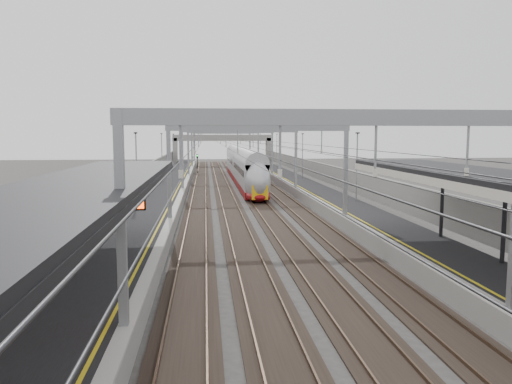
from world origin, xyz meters
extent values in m
plane|color=#383533|center=(0.00, 0.00, 0.00)|extent=(260.00, 260.00, 0.00)
cube|color=black|center=(-8.00, 45.00, 0.50)|extent=(4.00, 120.00, 1.00)
cube|color=black|center=(8.00, 45.00, 0.50)|extent=(4.00, 120.00, 1.00)
cube|color=black|center=(-4.50, 45.00, 0.04)|extent=(2.40, 140.00, 0.08)
cube|color=brown|center=(-5.22, 45.00, 0.13)|extent=(0.07, 140.00, 0.14)
cube|color=brown|center=(-3.78, 45.00, 0.13)|extent=(0.07, 140.00, 0.14)
cube|color=black|center=(-1.50, 45.00, 0.04)|extent=(2.40, 140.00, 0.08)
cube|color=brown|center=(-2.22, 45.00, 0.13)|extent=(0.07, 140.00, 0.14)
cube|color=brown|center=(-0.78, 45.00, 0.13)|extent=(0.07, 140.00, 0.14)
cube|color=black|center=(1.50, 45.00, 0.04)|extent=(2.40, 140.00, 0.08)
cube|color=brown|center=(0.78, 45.00, 0.13)|extent=(0.07, 140.00, 0.14)
cube|color=brown|center=(2.22, 45.00, 0.13)|extent=(0.07, 140.00, 0.14)
cube|color=black|center=(4.50, 45.00, 0.04)|extent=(2.40, 140.00, 0.08)
cube|color=brown|center=(3.78, 45.00, 0.13)|extent=(0.07, 140.00, 0.14)
cube|color=brown|center=(5.22, 45.00, 0.13)|extent=(0.07, 140.00, 0.14)
cube|color=gray|center=(-6.30, 2.00, 4.30)|extent=(0.28, 0.28, 6.60)
cube|color=gray|center=(0.00, 2.00, 7.35)|extent=(13.00, 0.25, 0.50)
cube|color=gray|center=(-6.30, 22.00, 4.30)|extent=(0.28, 0.28, 6.60)
cube|color=gray|center=(6.30, 22.00, 4.30)|extent=(0.28, 0.28, 6.60)
cube|color=gray|center=(0.00, 22.00, 7.35)|extent=(13.00, 0.25, 0.50)
cube|color=gray|center=(-6.30, 42.00, 4.30)|extent=(0.28, 0.28, 6.60)
cube|color=gray|center=(6.30, 42.00, 4.30)|extent=(0.28, 0.28, 6.60)
cube|color=gray|center=(0.00, 42.00, 7.35)|extent=(13.00, 0.25, 0.50)
cube|color=gray|center=(-6.30, 62.00, 4.30)|extent=(0.28, 0.28, 6.60)
cube|color=gray|center=(6.30, 62.00, 4.30)|extent=(0.28, 0.28, 6.60)
cube|color=gray|center=(0.00, 62.00, 7.35)|extent=(13.00, 0.25, 0.50)
cube|color=gray|center=(-6.30, 82.00, 4.30)|extent=(0.28, 0.28, 6.60)
cube|color=gray|center=(6.30, 82.00, 4.30)|extent=(0.28, 0.28, 6.60)
cube|color=gray|center=(0.00, 82.00, 7.35)|extent=(13.00, 0.25, 0.50)
cube|color=gray|center=(-6.30, 100.00, 4.30)|extent=(0.28, 0.28, 6.60)
cube|color=gray|center=(6.30, 100.00, 4.30)|extent=(0.28, 0.28, 6.60)
cube|color=gray|center=(0.00, 100.00, 7.35)|extent=(13.00, 0.25, 0.50)
cylinder|color=#262628|center=(-4.50, 50.00, 5.50)|extent=(0.03, 140.00, 0.03)
cylinder|color=#262628|center=(-1.50, 50.00, 5.50)|extent=(0.03, 140.00, 0.03)
cylinder|color=#262628|center=(1.50, 50.00, 5.50)|extent=(0.03, 140.00, 0.03)
cylinder|color=#262628|center=(4.50, 50.00, 5.50)|extent=(0.03, 140.00, 0.03)
cube|color=black|center=(-8.00, 3.00, 5.12)|extent=(4.40, 30.00, 0.24)
cylinder|color=black|center=(-9.70, 2.00, 3.00)|extent=(0.20, 0.20, 4.00)
cylinder|color=black|center=(-9.70, 14.00, 3.00)|extent=(0.20, 0.20, 4.00)
cube|color=black|center=(-6.60, 4.00, 4.55)|extent=(1.60, 0.15, 0.55)
cube|color=#F23704|center=(-6.60, 3.92, 4.55)|extent=(1.50, 0.02, 0.42)
cylinder|color=black|center=(9.70, 14.00, 3.00)|extent=(0.20, 0.20, 4.00)
cube|color=gray|center=(0.00, 100.00, 6.20)|extent=(22.00, 2.20, 1.40)
cube|color=gray|center=(-10.50, 100.00, 3.10)|extent=(1.00, 2.20, 6.20)
cube|color=gray|center=(10.50, 100.00, 3.10)|extent=(1.00, 2.20, 6.20)
cube|color=gray|center=(-11.20, 45.00, 1.60)|extent=(0.30, 120.00, 3.20)
cube|color=gray|center=(11.20, 45.00, 1.60)|extent=(0.30, 120.00, 3.20)
cube|color=maroon|center=(1.50, 48.13, 0.58)|extent=(2.56, 21.77, 0.76)
cube|color=#9E9EA3|center=(1.50, 48.13, 2.38)|extent=(2.56, 21.77, 2.84)
cube|color=black|center=(1.50, 40.51, 0.27)|extent=(1.89, 2.27, 0.47)
cube|color=maroon|center=(1.50, 70.28, 0.58)|extent=(2.56, 21.77, 0.76)
cube|color=#9E9EA3|center=(1.50, 70.28, 2.38)|extent=(2.56, 21.77, 2.84)
cube|color=black|center=(1.50, 62.66, 0.27)|extent=(1.89, 2.27, 0.47)
ellipsoid|color=#9E9EA3|center=(1.50, 37.06, 2.09)|extent=(2.56, 4.92, 3.97)
cube|color=yellow|center=(1.50, 35.03, 1.24)|extent=(1.61, 0.12, 1.42)
cube|color=black|center=(1.50, 35.45, 2.66)|extent=(1.51, 0.55, 0.89)
cylinder|color=black|center=(-5.20, 74.98, 1.50)|extent=(0.12, 0.12, 3.00)
cube|color=black|center=(-5.20, 74.98, 3.10)|extent=(0.32, 0.22, 0.75)
sphere|color=#0CE526|center=(-5.20, 74.85, 3.25)|extent=(0.16, 0.16, 0.16)
cylinder|color=black|center=(3.20, 69.01, 1.50)|extent=(0.12, 0.12, 3.00)
cube|color=black|center=(3.20, 69.01, 3.10)|extent=(0.32, 0.22, 0.75)
sphere|color=#0CE526|center=(3.20, 68.88, 3.25)|extent=(0.16, 0.16, 0.16)
cylinder|color=black|center=(5.40, 71.30, 1.50)|extent=(0.12, 0.12, 3.00)
cube|color=black|center=(5.40, 71.30, 3.10)|extent=(0.32, 0.22, 0.75)
sphere|color=red|center=(5.40, 71.17, 3.25)|extent=(0.16, 0.16, 0.16)
camera|label=1|loc=(-3.76, -13.06, 6.81)|focal=35.00mm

